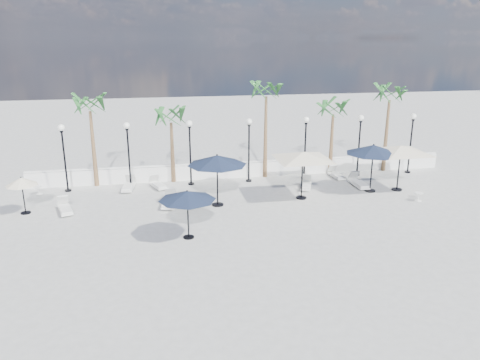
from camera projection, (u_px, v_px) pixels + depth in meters
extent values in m
plane|color=gray|center=(276.00, 220.00, 22.32)|extent=(100.00, 100.00, 0.00)
cube|color=silver|center=(246.00, 170.00, 29.25)|extent=(26.00, 0.30, 0.90)
cube|color=silver|center=(246.00, 162.00, 29.10)|extent=(26.00, 0.12, 0.08)
cylinder|color=black|center=(68.00, 190.00, 26.59)|extent=(0.36, 0.36, 0.10)
cylinder|color=black|center=(65.00, 161.00, 26.10)|extent=(0.10, 0.10, 3.50)
cylinder|color=black|center=(62.00, 131.00, 25.60)|extent=(0.18, 0.18, 0.10)
sphere|color=white|center=(61.00, 128.00, 25.54)|extent=(0.36, 0.36, 0.36)
cylinder|color=black|center=(131.00, 187.00, 27.20)|extent=(0.36, 0.36, 0.10)
cylinder|color=black|center=(129.00, 159.00, 26.71)|extent=(0.10, 0.10, 3.50)
cylinder|color=black|center=(127.00, 129.00, 26.21)|extent=(0.18, 0.18, 0.10)
sphere|color=white|center=(127.00, 126.00, 26.15)|extent=(0.36, 0.36, 0.36)
cylinder|color=black|center=(191.00, 184.00, 27.81)|extent=(0.36, 0.36, 0.10)
cylinder|color=black|center=(190.00, 156.00, 27.32)|extent=(0.10, 0.10, 3.50)
cylinder|color=black|center=(189.00, 127.00, 26.82)|extent=(0.18, 0.18, 0.10)
sphere|color=white|center=(189.00, 124.00, 26.76)|extent=(0.36, 0.36, 0.36)
cylinder|color=black|center=(249.00, 180.00, 28.42)|extent=(0.36, 0.36, 0.10)
cylinder|color=black|center=(249.00, 153.00, 27.93)|extent=(0.10, 0.10, 3.50)
cylinder|color=black|center=(249.00, 125.00, 27.43)|extent=(0.18, 0.18, 0.10)
sphere|color=white|center=(249.00, 122.00, 27.37)|extent=(0.36, 0.36, 0.36)
cylinder|color=black|center=(304.00, 177.00, 29.03)|extent=(0.36, 0.36, 0.10)
cylinder|color=black|center=(305.00, 151.00, 28.54)|extent=(0.10, 0.10, 3.50)
cylinder|color=black|center=(306.00, 123.00, 28.04)|extent=(0.18, 0.18, 0.10)
sphere|color=white|center=(306.00, 120.00, 27.98)|extent=(0.36, 0.36, 0.36)
cylinder|color=black|center=(357.00, 175.00, 29.64)|extent=(0.36, 0.36, 0.10)
cylinder|color=black|center=(359.00, 148.00, 29.15)|extent=(0.10, 0.10, 3.50)
cylinder|color=black|center=(361.00, 121.00, 28.65)|extent=(0.18, 0.18, 0.10)
sphere|color=white|center=(361.00, 118.00, 28.59)|extent=(0.36, 0.36, 0.36)
cylinder|color=black|center=(407.00, 172.00, 30.25)|extent=(0.36, 0.36, 0.10)
cylinder|color=black|center=(410.00, 146.00, 29.76)|extent=(0.10, 0.10, 3.50)
cylinder|color=black|center=(413.00, 120.00, 29.26)|extent=(0.18, 0.18, 0.10)
sphere|color=white|center=(413.00, 116.00, 29.20)|extent=(0.36, 0.36, 0.36)
cone|color=brown|center=(94.00, 149.00, 26.98)|extent=(0.28, 0.28, 4.40)
cone|color=brown|center=(172.00, 153.00, 27.88)|extent=(0.28, 0.28, 3.60)
cone|color=brown|center=(265.00, 138.00, 28.67)|extent=(0.28, 0.28, 5.00)
cone|color=brown|center=(331.00, 144.00, 29.60)|extent=(0.28, 0.28, 3.80)
cone|color=brown|center=(386.00, 136.00, 30.13)|extent=(0.28, 0.28, 4.60)
cube|color=silver|center=(65.00, 210.00, 23.33)|extent=(1.02, 1.76, 0.09)
cube|color=silver|center=(66.00, 209.00, 23.11)|extent=(0.83, 1.23, 0.09)
cube|color=silver|center=(63.00, 199.00, 23.81)|extent=(0.62, 0.53, 0.52)
cube|color=silver|center=(129.00, 187.00, 26.88)|extent=(0.79, 1.83, 0.10)
cube|color=silver|center=(128.00, 187.00, 26.62)|extent=(0.69, 1.25, 0.10)
cube|color=silver|center=(130.00, 178.00, 27.46)|extent=(0.60, 0.48, 0.55)
cube|color=silver|center=(169.00, 203.00, 24.29)|extent=(0.89, 1.86, 0.10)
cube|color=silver|center=(168.00, 202.00, 24.03)|extent=(0.75, 1.28, 0.10)
cube|color=silver|center=(171.00, 192.00, 24.88)|extent=(0.62, 0.51, 0.56)
cube|color=silver|center=(158.00, 186.00, 27.17)|extent=(1.08, 1.69, 0.09)
cube|color=silver|center=(159.00, 185.00, 26.96)|extent=(0.86, 1.19, 0.09)
cube|color=silver|center=(153.00, 178.00, 27.60)|extent=(0.60, 0.53, 0.50)
cube|color=silver|center=(336.00, 176.00, 29.08)|extent=(0.65, 1.64, 0.09)
cube|color=silver|center=(338.00, 175.00, 28.85)|extent=(0.58, 1.12, 0.09)
cube|color=silver|center=(332.00, 168.00, 29.59)|extent=(0.53, 0.42, 0.50)
cube|color=silver|center=(359.00, 184.00, 27.35)|extent=(0.63, 1.84, 0.10)
cube|color=silver|center=(361.00, 184.00, 27.09)|extent=(0.59, 1.25, 0.10)
cube|color=silver|center=(354.00, 175.00, 27.95)|extent=(0.58, 0.44, 0.58)
cube|color=silver|center=(306.00, 186.00, 27.08)|extent=(1.10, 1.72, 0.09)
cube|color=silver|center=(306.00, 186.00, 26.85)|extent=(0.88, 1.21, 0.09)
cube|color=silver|center=(307.00, 177.00, 27.61)|extent=(0.62, 0.55, 0.51)
cylinder|color=silver|center=(39.00, 194.00, 26.06)|extent=(0.35, 0.35, 0.03)
cylinder|color=silver|center=(39.00, 191.00, 26.00)|extent=(0.05, 0.05, 0.42)
cylinder|color=silver|center=(38.00, 187.00, 25.94)|extent=(0.45, 0.45, 0.03)
cylinder|color=silver|center=(173.00, 208.00, 23.93)|extent=(0.39, 0.39, 0.03)
cylinder|color=silver|center=(173.00, 204.00, 23.87)|extent=(0.06, 0.06, 0.47)
cylinder|color=silver|center=(173.00, 199.00, 23.80)|extent=(0.51, 0.51, 0.03)
cylinder|color=silver|center=(418.00, 201.00, 25.01)|extent=(0.36, 0.36, 0.03)
cylinder|color=silver|center=(418.00, 197.00, 24.95)|extent=(0.05, 0.05, 0.43)
cylinder|color=silver|center=(419.00, 193.00, 24.89)|extent=(0.47, 0.47, 0.03)
cylinder|color=black|center=(189.00, 237.00, 20.40)|extent=(0.48, 0.48, 0.05)
cylinder|color=black|center=(188.00, 215.00, 20.11)|extent=(0.06, 0.06, 2.09)
cone|color=black|center=(187.00, 196.00, 19.85)|extent=(2.48, 2.48, 0.38)
sphere|color=black|center=(187.00, 191.00, 19.78)|extent=(0.07, 0.07, 0.07)
cylinder|color=black|center=(218.00, 205.00, 24.36)|extent=(0.61, 0.61, 0.07)
cylinder|color=black|center=(217.00, 181.00, 23.99)|extent=(0.08, 0.08, 2.63)
cone|color=black|center=(217.00, 160.00, 23.66)|extent=(3.06, 3.06, 0.49)
sphere|color=black|center=(217.00, 155.00, 23.58)|extent=(0.09, 0.09, 0.09)
cylinder|color=black|center=(370.00, 191.00, 26.61)|extent=(0.61, 0.61, 0.07)
cylinder|color=black|center=(372.00, 169.00, 26.23)|extent=(0.08, 0.08, 2.63)
cone|color=black|center=(373.00, 149.00, 25.91)|extent=(3.07, 3.07, 0.49)
sphere|color=black|center=(374.00, 145.00, 25.83)|extent=(0.09, 0.09, 0.09)
cylinder|color=black|center=(301.00, 198.00, 25.43)|extent=(0.58, 0.58, 0.07)
cylinder|color=black|center=(302.00, 176.00, 25.07)|extent=(0.08, 0.08, 2.55)
pyramid|color=beige|center=(303.00, 152.00, 24.69)|extent=(5.65, 5.65, 0.39)
cylinder|color=black|center=(397.00, 189.00, 26.79)|extent=(0.59, 0.59, 0.07)
cylinder|color=black|center=(399.00, 168.00, 26.43)|extent=(0.08, 0.08, 2.57)
pyramid|color=beige|center=(401.00, 146.00, 26.05)|extent=(5.59, 5.59, 0.40)
cylinder|color=black|center=(26.00, 213.00, 23.24)|extent=(0.48, 0.48, 0.05)
cylinder|color=black|center=(23.00, 196.00, 22.99)|extent=(0.06, 0.06, 1.81)
cone|color=beige|center=(21.00, 182.00, 22.77)|extent=(1.55, 1.55, 0.39)
sphere|color=black|center=(21.00, 177.00, 22.70)|extent=(0.07, 0.07, 0.07)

